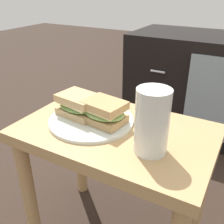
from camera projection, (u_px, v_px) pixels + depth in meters
side_table at (115, 154)px, 0.79m from camera, size 0.56×0.36×0.46m
tv_cabinet at (213, 87)px, 1.51m from camera, size 0.96×0.46×0.58m
plate at (92, 120)px, 0.79m from camera, size 0.26×0.26×0.01m
sandwich_front at (79, 105)px, 0.79m from camera, size 0.15×0.11×0.07m
sandwich_back at (105, 112)px, 0.75m from camera, size 0.13×0.11×0.07m
beer_glass at (152, 123)px, 0.62m from camera, size 0.08×0.08×0.17m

